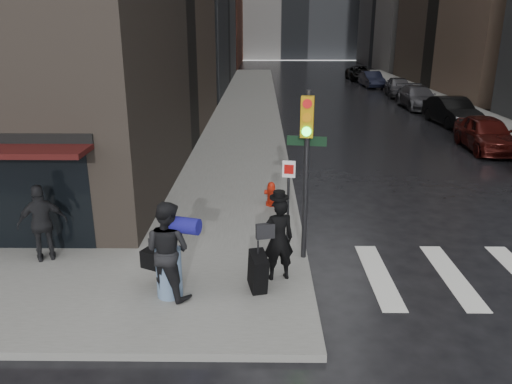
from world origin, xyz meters
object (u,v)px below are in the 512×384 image
man_jeans (168,249)px  parked_car_4 (398,87)px  man_overcoat (274,244)px  parked_car_6 (360,73)px  man_greycoat (43,223)px  parked_car_2 (452,111)px  fire_hydrant (271,195)px  parked_car_1 (486,133)px  parked_car_3 (418,97)px  parked_car_5 (372,79)px  traffic_light (305,154)px

man_jeans → parked_car_4: 32.56m
man_overcoat → parked_car_6: bearing=-117.1°
parked_car_4 → parked_car_6: parked_car_4 is taller
man_greycoat → parked_car_2: 22.81m
man_jeans → parked_car_4: man_jeans is taller
fire_hydrant → parked_car_1: 12.07m
parked_car_1 → parked_car_3: parked_car_1 is taller
fire_hydrant → parked_car_3: size_ratio=0.15×
parked_car_1 → parked_car_5: parked_car_1 is taller
man_greycoat → parked_car_5: bearing=-137.0°
man_jeans → parked_car_1: (11.52, 12.71, -0.38)m
parked_car_1 → parked_car_4: parked_car_1 is taller
parked_car_2 → parked_car_6: (-0.64, 23.27, -0.07)m
traffic_light → parked_car_3: bearing=77.0°
man_overcoat → parked_car_3: man_overcoat is taller
parked_car_1 → parked_car_6: size_ratio=0.89×
parked_car_1 → parked_car_4: 17.47m
man_jeans → traffic_light: (2.71, 1.66, 1.46)m
man_overcoat → parked_car_5: bearing=-119.0°
man_jeans → parked_car_6: man_jeans is taller
man_greycoat → traffic_light: traffic_light is taller
parked_car_1 → parked_car_5: bearing=94.0°
parked_car_3 → parked_car_5: size_ratio=1.19×
man_greycoat → parked_car_4: (15.33, 28.63, -0.31)m
man_greycoat → parked_car_1: man_greycoat is taller
traffic_light → parked_car_5: (8.73, 34.32, -1.91)m
man_overcoat → man_greycoat: size_ratio=1.10×
man_overcoat → parked_car_5: 36.60m
man_jeans → parked_car_3: size_ratio=0.40×
traffic_light → parked_car_2: traffic_light is taller
traffic_light → parked_car_1: bearing=60.8°
man_jeans → parked_car_3: bearing=-89.3°
parked_car_2 → man_greycoat: bearing=-136.5°
fire_hydrant → parked_car_6: parked_car_6 is taller
parked_car_2 → parked_car_5: bearing=87.7°
parked_car_2 → parked_car_4: 11.64m
parked_car_2 → man_overcoat: bearing=-124.0°
traffic_light → parked_car_6: traffic_light is taller
parked_car_4 → man_jeans: bearing=-106.8°
traffic_light → man_overcoat: bearing=-112.6°
parked_car_3 → parked_car_6: bearing=91.3°
man_greycoat → traffic_light: size_ratio=0.47×
man_jeans → fire_hydrant: (2.08, 5.19, -0.66)m
parked_car_1 → traffic_light: bearing=-124.8°
man_jeans → traffic_light: traffic_light is taller
parked_car_1 → parked_car_6: (-0.02, 29.09, -0.06)m
man_greycoat → parked_car_3: (15.09, 22.81, -0.33)m
parked_car_1 → parked_car_5: 23.27m
parked_car_2 → parked_car_3: size_ratio=0.93×
man_overcoat → parked_car_4: 31.28m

